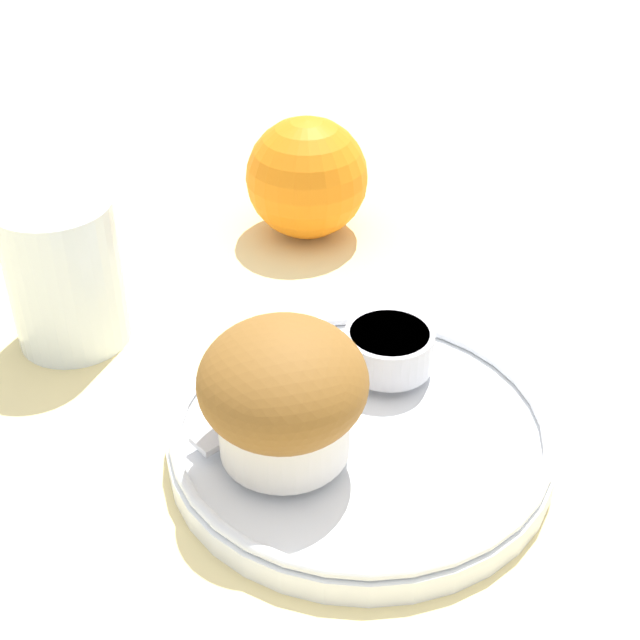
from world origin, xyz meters
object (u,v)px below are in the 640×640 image
at_px(butter_knife, 318,380).
at_px(orange_fruit, 307,178).
at_px(juice_glass, 65,273).
at_px(muffin, 283,393).

bearing_deg(butter_knife, orange_fruit, 50.73).
relative_size(butter_knife, juice_glass, 1.73).
bearing_deg(muffin, juice_glass, 103.69).
xyz_separation_m(muffin, butter_knife, (0.04, 0.03, -0.03)).
bearing_deg(muffin, orange_fruit, 54.35).
height_order(muffin, orange_fruit, muffin).
bearing_deg(butter_knife, muffin, -149.20).
height_order(orange_fruit, juice_glass, juice_glass).
distance_m(muffin, butter_knife, 0.06).
bearing_deg(juice_glass, butter_knife, -59.13).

